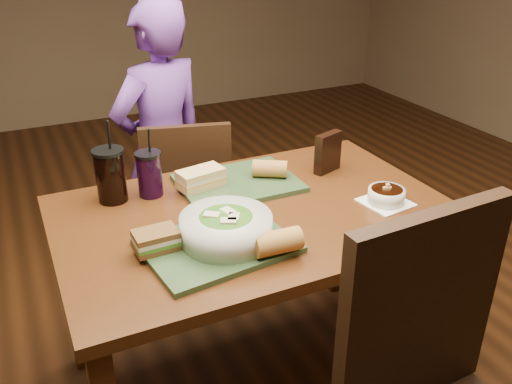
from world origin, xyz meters
TOP-DOWN VIEW (x-y plane):
  - ground at (0.00, 0.00)m, footprint 6.00×6.00m
  - dining_table at (0.00, 0.00)m, footprint 1.30×0.85m
  - chair_far at (-0.05, 0.67)m, footprint 0.46×0.47m
  - diner at (-0.08, 0.84)m, footprint 0.58×0.48m
  - tray_near at (-0.20, -0.16)m, footprint 0.45×0.37m
  - tray_far at (0.03, 0.21)m, footprint 0.42×0.32m
  - salad_bowl at (-0.17, -0.16)m, footprint 0.27×0.27m
  - soup_bowl at (0.43, -0.14)m, footprint 0.17×0.17m
  - sandwich_near at (-0.37, -0.12)m, footprint 0.13×0.09m
  - sandwich_far at (-0.11, 0.22)m, footprint 0.17×0.12m
  - baguette_near at (-0.07, -0.28)m, footprint 0.14×0.08m
  - baguette_far at (0.15, 0.19)m, footprint 0.14×0.12m
  - cup_cola at (-0.41, 0.28)m, footprint 0.11×0.11m
  - cup_berry at (-0.28, 0.27)m, footprint 0.09×0.09m
  - chip_bag at (0.39, 0.18)m, footprint 0.12×0.07m

SIDE VIEW (x-z plane):
  - ground at x=0.00m, z-range 0.00..0.00m
  - chair_far at x=-0.05m, z-range 0.05..0.92m
  - dining_table at x=0.00m, z-range 0.28..1.03m
  - diner at x=-0.08m, z-range 0.00..1.35m
  - tray_near at x=-0.20m, z-range 0.75..0.77m
  - tray_far at x=0.03m, z-range 0.75..0.77m
  - soup_bowl at x=0.43m, z-range 0.75..0.81m
  - sandwich_near at x=-0.37m, z-range 0.77..0.83m
  - baguette_far at x=0.15m, z-range 0.77..0.83m
  - sandwich_far at x=-0.11m, z-range 0.77..0.83m
  - baguette_near at x=-0.07m, z-range 0.77..0.84m
  - salad_bowl at x=-0.17m, z-range 0.77..0.86m
  - chip_bag at x=0.39m, z-range 0.75..0.90m
  - cup_berry at x=-0.28m, z-range 0.71..0.95m
  - cup_cola at x=-0.41m, z-range 0.70..0.99m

